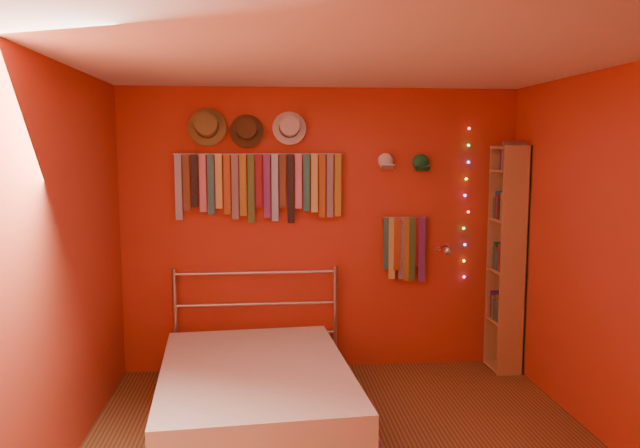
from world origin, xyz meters
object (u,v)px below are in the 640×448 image
object	(u,v)px
tie_rack	(260,183)
bed	(255,391)
reading_lamp	(446,250)
bookshelf	(511,258)

from	to	relation	value
tie_rack	bed	distance (m)	1.78
tie_rack	bed	world-z (taller)	tie_rack
tie_rack	reading_lamp	bearing A→B (deg)	-6.57
reading_lamp	tie_rack	bearing A→B (deg)	173.43
tie_rack	bookshelf	xyz separation A→B (m)	(2.20, -0.15, -0.66)
bookshelf	bed	xyz separation A→B (m)	(-2.25, -0.87, -0.80)
reading_lamp	bookshelf	xyz separation A→B (m)	(0.59, 0.03, -0.08)
reading_lamp	bed	world-z (taller)	reading_lamp
tie_rack	bookshelf	size ratio (longest dim) A/B	0.72
reading_lamp	bookshelf	world-z (taller)	bookshelf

